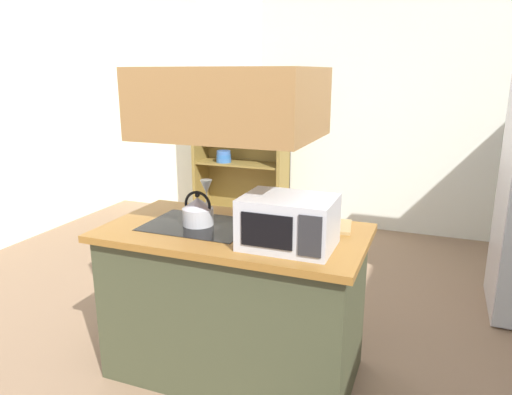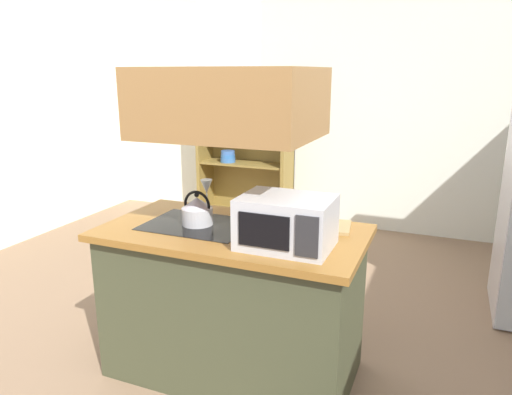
% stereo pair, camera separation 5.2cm
% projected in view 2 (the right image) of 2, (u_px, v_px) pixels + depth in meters
% --- Properties ---
extents(ground_plane, '(7.80, 7.80, 0.00)m').
position_uv_depth(ground_plane, '(226.00, 357.00, 3.01)').
color(ground_plane, '#84684E').
extents(wall_back, '(6.00, 0.12, 2.70)m').
position_uv_depth(wall_back, '(339.00, 109.00, 5.35)').
color(wall_back, silver).
rests_on(wall_back, ground).
extents(kitchen_island, '(1.49, 0.80, 0.90)m').
position_uv_depth(kitchen_island, '(233.00, 301.00, 2.78)').
color(kitchen_island, '#3E432C').
rests_on(kitchen_island, ground).
extents(range_hood, '(0.90, 0.70, 1.28)m').
position_uv_depth(range_hood, '(230.00, 79.00, 2.45)').
color(range_hood, olive).
extents(dish_cabinet, '(1.12, 0.40, 1.73)m').
position_uv_depth(dish_cabinet, '(246.00, 157.00, 5.70)').
color(dish_cabinet, olive).
rests_on(dish_cabinet, ground).
extents(kettle, '(0.18, 0.18, 0.20)m').
position_uv_depth(kettle, '(197.00, 211.00, 2.72)').
color(kettle, '#B2B4B9').
rests_on(kettle, kitchen_island).
extents(cutting_board, '(0.37, 0.29, 0.02)m').
position_uv_depth(cutting_board, '(320.00, 226.00, 2.70)').
color(cutting_board, '#A78955').
rests_on(cutting_board, kitchen_island).
extents(microwave, '(0.46, 0.35, 0.26)m').
position_uv_depth(microwave, '(286.00, 222.00, 2.37)').
color(microwave, '#B7BABF').
rests_on(microwave, kitchen_island).
extents(wine_glass_on_counter, '(0.08, 0.08, 0.21)m').
position_uv_depth(wine_glass_on_counter, '(207.00, 188.00, 2.97)').
color(wine_glass_on_counter, silver).
rests_on(wine_glass_on_counter, kitchen_island).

